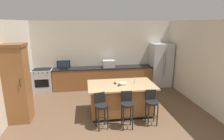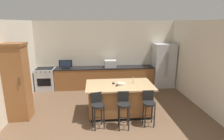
% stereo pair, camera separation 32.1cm
% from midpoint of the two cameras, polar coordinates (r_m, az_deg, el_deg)
% --- Properties ---
extents(wall_back, '(6.36, 0.12, 2.78)m').
position_cam_midpoint_polar(wall_back, '(7.97, -3.86, 4.99)').
color(wall_back, beige).
rests_on(wall_back, ground_plane).
extents(wall_left, '(0.12, 5.14, 2.78)m').
position_cam_midpoint_polar(wall_left, '(6.09, -30.91, -0.06)').
color(wall_left, beige).
rests_on(wall_left, ground_plane).
extents(wall_right, '(0.12, 5.14, 2.78)m').
position_cam_midpoint_polar(wall_right, '(6.68, 24.43, 1.84)').
color(wall_right, beige).
rests_on(wall_right, ground_plane).
extents(counter_back, '(4.11, 0.62, 0.89)m').
position_cam_midpoint_polar(counter_back, '(7.81, -3.90, -2.33)').
color(counter_back, brown).
rests_on(counter_back, ground_plane).
extents(kitchen_island, '(1.97, 1.15, 0.94)m').
position_cam_midpoint_polar(kitchen_island, '(5.62, 1.17, -8.85)').
color(kitchen_island, black).
rests_on(kitchen_island, ground_plane).
extents(refrigerator, '(0.86, 0.77, 1.85)m').
position_cam_midpoint_polar(refrigerator, '(8.20, 13.71, 1.56)').
color(refrigerator, '#B7BABF').
rests_on(refrigerator, ground_plane).
extents(range_oven, '(0.75, 0.63, 0.91)m').
position_cam_midpoint_polar(range_oven, '(8.01, -21.58, -2.88)').
color(range_oven, '#B7BABF').
rests_on(range_oven, ground_plane).
extents(cabinet_tower, '(0.64, 0.57, 2.18)m').
position_cam_midpoint_polar(cabinet_tower, '(5.70, -28.88, -3.41)').
color(cabinet_tower, brown).
rests_on(cabinet_tower, ground_plane).
extents(microwave, '(0.48, 0.36, 0.29)m').
position_cam_midpoint_polar(microwave, '(7.68, -2.23, 1.95)').
color(microwave, '#B7BABF').
rests_on(microwave, counter_back).
extents(tv_monitor, '(0.53, 0.16, 0.35)m').
position_cam_midpoint_polar(tv_monitor, '(7.66, -15.91, 1.45)').
color(tv_monitor, black).
rests_on(tv_monitor, counter_back).
extents(sink_faucet_back, '(0.02, 0.02, 0.24)m').
position_cam_midpoint_polar(sink_faucet_back, '(7.76, -5.05, 1.84)').
color(sink_faucet_back, '#B2B2B7').
rests_on(sink_faucet_back, counter_back).
extents(sink_faucet_island, '(0.02, 0.02, 0.22)m').
position_cam_midpoint_polar(sink_faucet_island, '(5.50, 5.39, -3.12)').
color(sink_faucet_island, '#B2B2B7').
rests_on(sink_faucet_island, kitchen_island).
extents(bar_stool_left, '(0.35, 0.37, 0.94)m').
position_cam_midpoint_polar(bar_stool_left, '(4.89, -5.28, -11.63)').
color(bar_stool_left, black).
rests_on(bar_stool_left, ground_plane).
extents(bar_stool_center, '(0.34, 0.34, 0.98)m').
position_cam_midpoint_polar(bar_stool_center, '(4.87, 2.78, -11.34)').
color(bar_stool_center, black).
rests_on(bar_stool_center, ground_plane).
extents(bar_stool_right, '(0.34, 0.34, 0.95)m').
position_cam_midpoint_polar(bar_stool_right, '(5.12, 10.36, -10.50)').
color(bar_stool_right, black).
rests_on(bar_stool_right, ground_plane).
extents(fruit_bowl, '(0.24, 0.24, 0.06)m').
position_cam_midpoint_polar(fruit_bowl, '(5.40, 1.78, -4.28)').
color(fruit_bowl, beige).
rests_on(fruit_bowl, kitchen_island).
extents(cell_phone, '(0.08, 0.15, 0.01)m').
position_cam_midpoint_polar(cell_phone, '(5.51, -0.73, -4.16)').
color(cell_phone, black).
rests_on(cell_phone, kitchen_island).
extents(tv_remote, '(0.11, 0.17, 0.02)m').
position_cam_midpoint_polar(tv_remote, '(5.34, 0.43, -4.73)').
color(tv_remote, black).
rests_on(tv_remote, kitchen_island).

